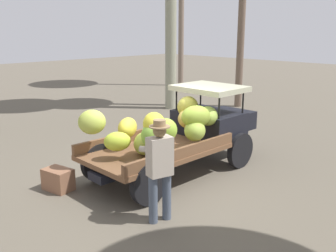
{
  "coord_description": "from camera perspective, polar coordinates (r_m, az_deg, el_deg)",
  "views": [
    {
      "loc": [
        -5.23,
        -5.67,
        3.14
      ],
      "look_at": [
        0.35,
        -0.02,
        1.12
      ],
      "focal_mm": 41.08,
      "sensor_mm": 36.0,
      "label": 1
    }
  ],
  "objects": [
    {
      "name": "truck",
      "position": [
        8.51,
        2.46,
        -0.62
      ],
      "size": [
        4.51,
        1.94,
        1.85
      ],
      "rotation": [
        0.0,
        0.0,
        -0.01
      ],
      "color": "black",
      "rests_on": "ground"
    },
    {
      "name": "ground_plane",
      "position": [
        8.33,
        -1.86,
        -7.9
      ],
      "size": [
        60.0,
        60.0,
        0.0
      ],
      "primitive_type": "plane",
      "color": "#60574A"
    },
    {
      "name": "farmer",
      "position": [
        6.27,
        -1.26,
        -5.78
      ],
      "size": [
        0.53,
        0.49,
        1.75
      ],
      "rotation": [
        0.0,
        0.0,
        1.33
      ],
      "color": "#4A5566",
      "rests_on": "ground"
    },
    {
      "name": "wooden_crate",
      "position": [
        8.04,
        -15.99,
        -7.63
      ],
      "size": [
        0.49,
        0.65,
        0.43
      ],
      "primitive_type": "cube",
      "rotation": [
        0.0,
        0.0,
        1.76
      ],
      "color": "#8A5C42",
      "rests_on": "ground"
    }
  ]
}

